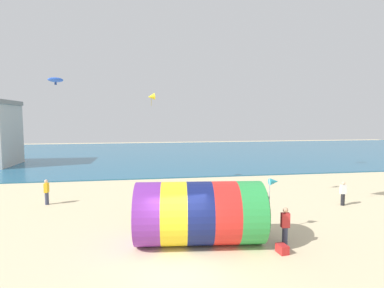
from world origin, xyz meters
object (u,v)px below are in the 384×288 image
kite_blue_parafoil (55,80)px  kite_yellow_delta (151,97)px  cooler_box (282,249)px  beach_flag (273,184)px  bystander_mid_beach (47,192)px  bystander_near_water (343,193)px  giant_inflatable_tube (200,213)px  kite_handler (285,226)px

kite_blue_parafoil → kite_yellow_delta: (5.93, 5.42, -0.58)m
cooler_box → beach_flag: bearing=75.1°
bystander_mid_beach → beach_flag: (12.55, -6.66, 1.54)m
bystander_near_water → beach_flag: size_ratio=0.58×
bystander_mid_beach → cooler_box: size_ratio=3.17×
bystander_mid_beach → bystander_near_water: bearing=-9.7°
kite_yellow_delta → bystander_near_water: size_ratio=0.68×
bystander_near_water → cooler_box: bearing=-140.1°
giant_inflatable_tube → cooler_box: size_ratio=11.34×
giant_inflatable_tube → kite_yellow_delta: (-1.79, 12.24, 5.98)m
bystander_near_water → cooler_box: (-6.96, -5.82, -0.60)m
bystander_mid_beach → beach_flag: beach_flag is taller
bystander_mid_beach → cooler_box: 14.97m
kite_blue_parafoil → cooler_box: (10.92, -8.37, -7.76)m
giant_inflatable_tube → kite_yellow_delta: kite_yellow_delta is taller
kite_blue_parafoil → kite_handler: bearing=-34.3°
kite_handler → kite_yellow_delta: (-5.42, 13.15, 6.47)m
giant_inflatable_tube → beach_flag: 4.05m
kite_handler → bystander_mid_beach: 14.93m
kite_yellow_delta → beach_flag: bearing=-63.7°
kite_yellow_delta → cooler_box: 16.33m
kite_handler → cooler_box: kite_handler is taller
kite_yellow_delta → bystander_mid_beach: bearing=-145.6°
beach_flag → kite_handler: bearing=-96.9°
giant_inflatable_tube → bystander_near_water: giant_inflatable_tube is taller
cooler_box → bystander_mid_beach: bearing=142.8°
kite_handler → cooler_box: 1.04m
giant_inflatable_tube → kite_handler: size_ratio=3.40×
giant_inflatable_tube → bystander_mid_beach: giant_inflatable_tube is taller
giant_inflatable_tube → bystander_near_water: (10.17, 4.28, -0.61)m
kite_yellow_delta → beach_flag: (5.63, -11.40, -4.99)m
kite_blue_parafoil → cooler_box: bearing=-37.5°
kite_handler → cooler_box: bearing=-123.7°
kite_blue_parafoil → bystander_mid_beach: kite_blue_parafoil is taller
kite_yellow_delta → bystander_near_water: kite_yellow_delta is taller
beach_flag → giant_inflatable_tube: bearing=-167.7°
giant_inflatable_tube → kite_handler: giant_inflatable_tube is taller
giant_inflatable_tube → beach_flag: bearing=12.3°
cooler_box → bystander_near_water: bearing=39.9°
bystander_near_water → cooler_box: size_ratio=2.99×
giant_inflatable_tube → kite_blue_parafoil: kite_blue_parafoil is taller
kite_handler → kite_blue_parafoil: bearing=145.7°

